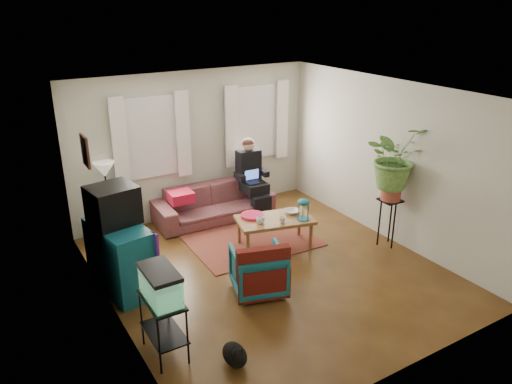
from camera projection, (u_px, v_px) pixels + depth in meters
floor at (270, 270)px, 7.33m from camera, size 4.50×5.00×0.01m
ceiling at (272, 93)px, 6.38m from camera, size 4.50×5.00×0.01m
wall_back at (195, 145)px, 8.84m from camera, size 4.50×0.01×2.60m
wall_front at (410, 266)px, 4.87m from camera, size 4.50×0.01×2.60m
wall_left at (108, 224)px, 5.77m from camera, size 0.01×5.00×2.60m
wall_right at (390, 161)px, 7.94m from camera, size 0.01×5.00×2.60m
window_left at (151, 137)px, 8.35m from camera, size 1.08×0.04×1.38m
window_right at (255, 122)px, 9.34m from camera, size 1.08×0.04×1.38m
curtains_left at (153, 138)px, 8.29m from camera, size 1.36×0.06×1.50m
curtains_right at (258, 123)px, 9.28m from camera, size 1.36×0.06×1.50m
picture_frame at (86, 151)px, 6.22m from camera, size 0.04×0.32×0.40m
area_rug at (250, 239)px, 8.25m from camera, size 2.06×1.67×0.01m
sofa at (213, 198)px, 8.87m from camera, size 2.14×0.93×0.82m
seated_person at (251, 179)px, 9.13m from camera, size 0.56×0.67×1.26m
side_table at (110, 216)px, 8.31m from camera, size 0.55×0.55×0.68m
table_lamp at (106, 181)px, 8.08m from camera, size 0.41×0.41×0.62m
dresser at (121, 258)px, 6.70m from camera, size 0.70×1.14×0.96m
crt_tv at (113, 205)px, 6.52m from camera, size 0.67×0.62×0.51m
aquarium_stand at (164, 327)px, 5.49m from camera, size 0.36×0.64×0.71m
aquarium at (160, 284)px, 5.29m from camera, size 0.32×0.58×0.38m
black_cat at (235, 353)px, 5.40m from camera, size 0.31×0.41×0.31m
armchair at (258, 268)px, 6.69m from camera, size 0.83×0.80×0.70m
serape_throw at (264, 269)px, 6.40m from camera, size 0.72×0.36×0.57m
coffee_table at (275, 232)px, 7.94m from camera, size 1.31×0.92×0.49m
cup_a at (261, 220)px, 7.66m from camera, size 0.16×0.16×0.11m
cup_b at (282, 220)px, 7.68m from camera, size 0.13×0.13×0.10m
bowl at (292, 212)px, 8.03m from camera, size 0.28×0.28×0.06m
snack_tray at (252, 215)px, 7.90m from camera, size 0.45×0.45×0.04m
birdcage at (303, 209)px, 7.76m from camera, size 0.24×0.24×0.35m
plant_stand at (388, 222)px, 7.94m from camera, size 0.35×0.35×0.79m
potted_plant at (394, 166)px, 7.59m from camera, size 0.94×0.82×1.00m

